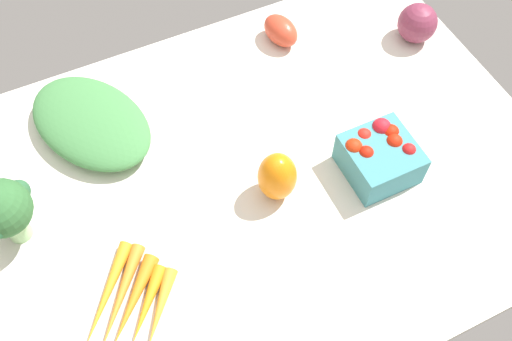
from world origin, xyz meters
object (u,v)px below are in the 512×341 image
object	(u,v)px
broccoli_head	(3,209)
bell_pepper_orange	(277,177)
leafy_greens_clump	(91,122)
berry_basket	(379,156)
red_onion_center	(417,23)
roma_tomato	(281,31)
carrot_bunch	(131,300)

from	to	relation	value
broccoli_head	bell_pepper_orange	distance (cm)	43.03
leafy_greens_clump	berry_basket	bearing A→B (deg)	145.52
red_onion_center	leafy_greens_clump	distance (cm)	66.82
bell_pepper_orange	red_onion_center	bearing A→B (deg)	-153.61
roma_tomato	broccoli_head	xyz separation A→B (cm)	(58.29, 20.80, 5.65)
berry_basket	broccoli_head	world-z (taller)	broccoli_head
broccoli_head	carrot_bunch	bearing A→B (deg)	123.31
red_onion_center	roma_tomato	bearing A→B (deg)	-23.73
red_onion_center	bell_pepper_orange	distance (cm)	46.95
berry_basket	bell_pepper_orange	distance (cm)	18.38
carrot_bunch	broccoli_head	distance (cm)	24.09
leafy_greens_clump	roma_tomato	bearing A→B (deg)	-172.06
carrot_bunch	leafy_greens_clump	distance (cm)	34.53
red_onion_center	roma_tomato	distance (cm)	27.54
leafy_greens_clump	broccoli_head	bearing A→B (deg)	41.66
leafy_greens_clump	red_onion_center	bearing A→B (deg)	175.45
carrot_bunch	bell_pepper_orange	world-z (taller)	bell_pepper_orange
roma_tomato	bell_pepper_orange	distance (cm)	36.19
berry_basket	leafy_greens_clump	distance (cm)	51.71
broccoli_head	bell_pepper_orange	size ratio (longest dim) A/B	1.32
red_onion_center	bell_pepper_orange	world-z (taller)	bell_pepper_orange
roma_tomato	berry_basket	bearing A→B (deg)	169.58
berry_basket	carrot_bunch	xyz separation A→B (cm)	(46.87, 4.97, -2.64)
berry_basket	broccoli_head	size ratio (longest dim) A/B	0.85
red_onion_center	broccoli_head	distance (cm)	84.16
broccoli_head	leafy_greens_clump	world-z (taller)	broccoli_head
berry_basket	leafy_greens_clump	size ratio (longest dim) A/B	0.44
carrot_bunch	leafy_greens_clump	bearing A→B (deg)	-97.10
red_onion_center	roma_tomato	size ratio (longest dim) A/B	0.94
leafy_greens_clump	bell_pepper_orange	bearing A→B (deg)	133.18
berry_basket	roma_tomato	bearing A→B (deg)	-88.03
roma_tomato	leafy_greens_clump	xyz separation A→B (cm)	(41.40, 5.78, -0.10)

